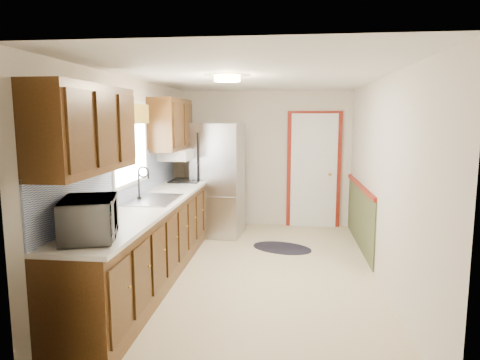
# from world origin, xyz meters

# --- Properties ---
(room_shell) EXTENTS (3.20, 5.20, 2.52)m
(room_shell) POSITION_xyz_m (0.00, 0.00, 1.20)
(room_shell) COLOR beige
(room_shell) RESTS_ON ground
(kitchen_run) EXTENTS (0.63, 4.00, 2.20)m
(kitchen_run) POSITION_xyz_m (-1.24, -0.29, 0.81)
(kitchen_run) COLOR #3B220D
(kitchen_run) RESTS_ON ground
(back_wall_trim) EXTENTS (1.12, 2.30, 2.08)m
(back_wall_trim) POSITION_xyz_m (0.99, 2.21, 0.89)
(back_wall_trim) COLOR maroon
(back_wall_trim) RESTS_ON ground
(ceiling_fixture) EXTENTS (0.30, 0.30, 0.06)m
(ceiling_fixture) POSITION_xyz_m (-0.30, -0.20, 2.36)
(ceiling_fixture) COLOR #FFD88C
(ceiling_fixture) RESTS_ON room_shell
(microwave) EXTENTS (0.51, 0.68, 0.41)m
(microwave) POSITION_xyz_m (-1.20, -1.86, 1.15)
(microwave) COLOR white
(microwave) RESTS_ON kitchen_run
(refrigerator) EXTENTS (0.82, 0.80, 1.84)m
(refrigerator) POSITION_xyz_m (-0.73, 1.75, 0.92)
(refrigerator) COLOR #B7B7BC
(refrigerator) RESTS_ON ground
(rug) EXTENTS (1.04, 0.86, 0.01)m
(rug) POSITION_xyz_m (0.33, 1.07, 0.01)
(rug) COLOR black
(rug) RESTS_ON ground
(cooktop) EXTENTS (0.46, 0.55, 0.02)m
(cooktop) POSITION_xyz_m (-1.19, 1.40, 0.95)
(cooktop) COLOR black
(cooktop) RESTS_ON kitchen_run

